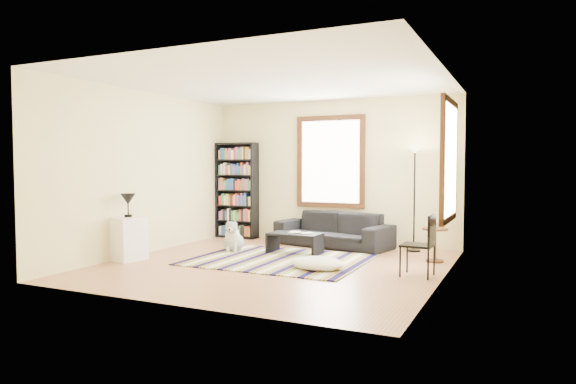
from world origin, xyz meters
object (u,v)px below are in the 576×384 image
at_px(floor_lamp, 414,199).
at_px(dog, 234,236).
at_px(sofa, 333,230).
at_px(white_cabinet, 129,239).
at_px(floor_cushion, 318,263).
at_px(side_table, 435,245).
at_px(folding_chair, 417,245).
at_px(bookshelf, 237,190).
at_px(coffee_table, 295,243).

height_order(floor_lamp, dog, floor_lamp).
distance_m(sofa, white_cabinet, 3.69).
xyz_separation_m(sofa, floor_lamp, (1.49, 0.10, 0.61)).
xyz_separation_m(floor_cushion, side_table, (1.44, 1.38, 0.17)).
distance_m(folding_chair, dog, 3.42).
relative_size(bookshelf, side_table, 3.70).
relative_size(sofa, side_table, 4.08).
distance_m(floor_lamp, dog, 3.27).
xyz_separation_m(bookshelf, folding_chair, (4.19, -2.20, -0.57)).
bearing_deg(bookshelf, sofa, -6.84).
relative_size(white_cabinet, dog, 1.27).
relative_size(bookshelf, dog, 3.62).
relative_size(side_table, white_cabinet, 0.77).
bearing_deg(floor_lamp, floor_cushion, -112.95).
distance_m(floor_cushion, white_cabinet, 3.12).
bearing_deg(bookshelf, white_cabinet, -95.04).
bearing_deg(white_cabinet, floor_lamp, 44.27).
xyz_separation_m(folding_chair, dog, (-3.35, 0.67, -0.15)).
xyz_separation_m(side_table, folding_chair, (-0.05, -1.18, 0.16)).
bearing_deg(white_cabinet, side_table, 32.70).
bearing_deg(floor_cushion, sofa, 104.34).
bearing_deg(floor_lamp, white_cabinet, -145.03).
bearing_deg(bookshelf, floor_cushion, -40.64).
xyz_separation_m(bookshelf, dog, (0.84, -1.54, -0.72)).
bearing_deg(dog, folding_chair, -30.15).
bearing_deg(folding_chair, white_cabinet, -166.94).
bearing_deg(sofa, dog, -125.67).
relative_size(bookshelf, floor_cushion, 2.56).
bearing_deg(floor_lamp, side_table, -59.57).
bearing_deg(side_table, sofa, 159.30).
bearing_deg(coffee_table, dog, -166.61).
xyz_separation_m(bookshelf, side_table, (4.24, -1.02, -0.73)).
relative_size(sofa, floor_lamp, 1.19).
height_order(side_table, white_cabinet, white_cabinet).
height_order(sofa, bookshelf, bookshelf).
height_order(folding_chair, dog, folding_chair).
bearing_deg(white_cabinet, dog, 61.68).
xyz_separation_m(coffee_table, white_cabinet, (-2.18, -1.69, 0.17)).
height_order(floor_cushion, folding_chair, folding_chair).
bearing_deg(folding_chair, bookshelf, 155.56).
height_order(coffee_table, side_table, side_table).
xyz_separation_m(coffee_table, side_table, (2.32, 0.26, 0.09)).
bearing_deg(dog, sofa, 23.05).
distance_m(sofa, bookshelf, 2.37).
relative_size(sofa, dog, 3.99).
height_order(white_cabinet, dog, white_cabinet).
relative_size(coffee_table, dog, 1.63).
bearing_deg(sofa, floor_cushion, -63.27).
bearing_deg(coffee_table, sofa, 71.82).
xyz_separation_m(side_table, dog, (-3.40, -0.52, 0.01)).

